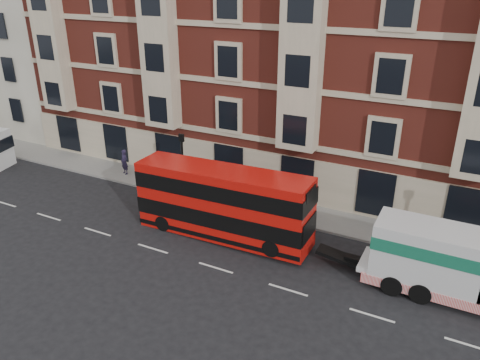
% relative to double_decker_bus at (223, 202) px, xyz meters
% --- Properties ---
extents(ground, '(120.00, 120.00, 0.00)m').
position_rel_double_decker_bus_xyz_m(ground, '(1.21, -2.97, -2.19)').
color(ground, black).
rests_on(ground, ground).
extents(sidewalk, '(90.00, 3.00, 0.15)m').
position_rel_double_decker_bus_xyz_m(sidewalk, '(1.21, 4.53, -2.12)').
color(sidewalk, slate).
rests_on(sidewalk, ground).
extents(victorian_terrace, '(45.00, 12.00, 20.40)m').
position_rel_double_decker_bus_xyz_m(victorian_terrace, '(1.71, 12.03, 7.88)').
color(victorian_terrace, maroon).
rests_on(victorian_terrace, ground).
extents(cream_block, '(16.00, 10.00, 16.80)m').
position_rel_double_decker_bus_xyz_m(cream_block, '(-28.79, 11.03, 6.15)').
color(cream_block, beige).
rests_on(cream_block, ground).
extents(lamp_post_west, '(0.35, 0.15, 4.35)m').
position_rel_double_decker_bus_xyz_m(lamp_post_west, '(-4.79, 3.23, 0.49)').
color(lamp_post_west, black).
rests_on(lamp_post_west, sidewalk).
extents(double_decker_bus, '(10.22, 2.34, 4.13)m').
position_rel_double_decker_bus_xyz_m(double_decker_bus, '(0.00, 0.00, 0.00)').
color(double_decker_bus, red).
rests_on(double_decker_bus, ground).
extents(tow_truck, '(8.18, 2.42, 3.41)m').
position_rel_double_decker_bus_xyz_m(tow_truck, '(12.05, 0.00, -0.38)').
color(tow_truck, silver).
rests_on(tow_truck, ground).
extents(pedestrian, '(0.79, 0.63, 1.88)m').
position_rel_double_decker_bus_xyz_m(pedestrian, '(-10.80, 4.36, -1.10)').
color(pedestrian, '#201933').
rests_on(pedestrian, sidewalk).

